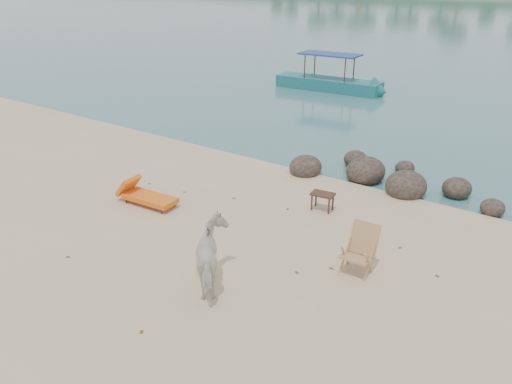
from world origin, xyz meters
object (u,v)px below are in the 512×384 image
lounge_chair (150,196)px  boat_near (330,60)px  boulders (379,177)px  side_table (322,203)px  cow (214,259)px  deck_chair (357,252)px

lounge_chair → boat_near: boat_near is taller
boulders → boat_near: boat_near is taller
side_table → boulders: bearing=74.0°
cow → deck_chair: cow is taller
deck_chair → boat_near: 17.93m
side_table → boat_near: bearing=110.9°
cow → deck_chair: size_ratio=1.55×
deck_chair → boulders: bearing=106.0°
boulders → cow: bearing=-94.6°
boulders → deck_chair: 5.16m
boulders → deck_chair: bearing=-72.7°
deck_chair → boat_near: boat_near is taller
side_table → deck_chair: (2.00, -2.22, 0.27)m
cow → lounge_chair: size_ratio=0.83×
boulders → cow: size_ratio=3.94×
boat_near → boulders: bearing=-59.2°
boulders → lounge_chair: size_ratio=3.26×
cow → lounge_chair: cow is taller
side_table → deck_chair: deck_chair is taller
deck_chair → cow: bearing=-136.4°
cow → deck_chair: bearing=-178.0°
deck_chair → boat_near: size_ratio=0.16×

